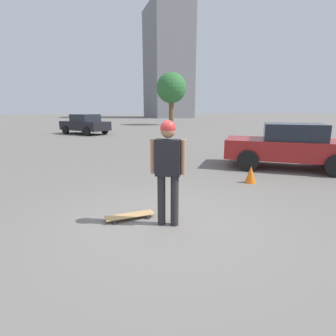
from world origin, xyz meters
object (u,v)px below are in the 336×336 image
Objects in this scene: skateboard at (130,216)px; car_parked_far at (85,124)px; car_parked_near at (289,145)px; traffic_cone at (251,174)px; person at (168,163)px.

car_parked_far is (-0.26, 17.42, 0.73)m from skateboard.
car_parked_far is at bearing -30.84° from car_parked_near.
car_parked_far is 16.54m from traffic_cone.
person is at bearing 145.60° from car_parked_far.
car_parked_far reaches higher than car_parked_near.
traffic_cone is (3.51, 1.32, 0.17)m from skateboard.
person is 1.98× the size of skateboard.
traffic_cone is at bearing 58.79° from person.
traffic_cone is at bearing 156.12° from car_parked_far.
car_parked_near is at bearing -160.60° from skateboard.
car_parked_far is 9.54× the size of traffic_cone.
car_parked_far is (-6.06, 14.96, 0.03)m from car_parked_near.
car_parked_near is 2.61m from traffic_cone.
car_parked_far reaches higher than traffic_cone.
person reaches higher than car_parked_far.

